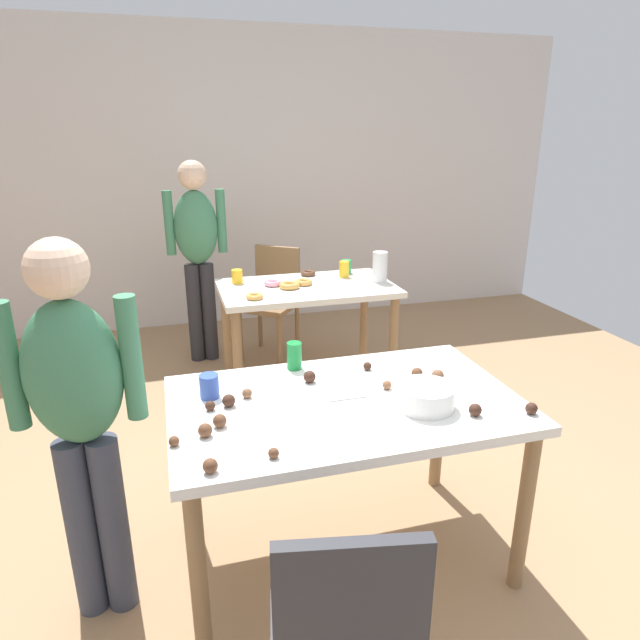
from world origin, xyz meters
name	(u,v)px	position (x,y,z in m)	size (l,w,h in m)	color
ground_plane	(331,535)	(0.00, 0.00, 0.00)	(6.40, 6.40, 0.00)	#9E7A56
wall_back	(229,182)	(0.00, 3.20, 1.30)	(6.40, 0.10, 2.60)	silver
dining_table_near	(345,420)	(0.01, -0.13, 0.66)	(1.36, 0.83, 0.75)	white
dining_table_far	(307,301)	(0.29, 1.53, 0.64)	(1.17, 0.69, 0.75)	silver
chair_near_table	(345,629)	(-0.24, -0.92, 0.50)	(0.47, 0.47, 0.87)	#2D2D33
chair_far_table	(273,295)	(0.19, 2.22, 0.50)	(0.56, 0.56, 0.87)	olive
person_girl_near	(79,408)	(-0.95, -0.14, 0.86)	(0.45, 0.23, 1.44)	#383D4C
person_adult_far	(197,245)	(-0.37, 2.25, 0.93)	(0.45, 0.21, 1.54)	#28282D
mixing_bowl	(426,397)	(0.29, -0.27, 0.79)	(0.22, 0.22, 0.09)	white
soda_can	(294,356)	(-0.11, 0.22, 0.81)	(0.07, 0.07, 0.12)	#198438
fork_near	(347,399)	(0.02, -0.13, 0.75)	(0.17, 0.02, 0.01)	silver
cup_near_0	(209,386)	(-0.49, 0.04, 0.80)	(0.08, 0.08, 0.10)	#3351B2
cake_ball_0	(417,373)	(0.37, -0.02, 0.77)	(0.05, 0.05, 0.05)	brown
cake_ball_1	(531,408)	(0.64, -0.43, 0.77)	(0.04, 0.04, 0.04)	#3D2319
cake_ball_2	(229,401)	(-0.43, -0.06, 0.77)	(0.05, 0.05, 0.05)	#3D2319
cake_ball_3	(367,366)	(0.20, 0.12, 0.77)	(0.04, 0.04, 0.04)	#3D2319
cake_ball_4	(475,410)	(0.44, -0.38, 0.77)	(0.05, 0.05, 0.05)	#3D2319
cake_ball_5	(210,406)	(-0.50, -0.07, 0.77)	(0.04, 0.04, 0.04)	#3D2319
cake_ball_6	(174,441)	(-0.64, -0.29, 0.77)	(0.04, 0.04, 0.04)	brown
cake_ball_7	(220,421)	(-0.48, -0.20, 0.77)	(0.05, 0.05, 0.05)	brown
cake_ball_8	(310,377)	(-0.08, 0.06, 0.78)	(0.05, 0.05, 0.05)	#3D2319
cake_ball_9	(247,393)	(-0.35, -0.01, 0.77)	(0.04, 0.04, 0.04)	brown
cake_ball_10	(387,385)	(0.21, -0.09, 0.77)	(0.04, 0.04, 0.04)	brown
cake_ball_11	(205,430)	(-0.54, -0.26, 0.77)	(0.05, 0.05, 0.05)	brown
cake_ball_12	(210,466)	(-0.54, -0.48, 0.77)	(0.05, 0.05, 0.05)	brown
cake_ball_13	(274,453)	(-0.34, -0.45, 0.77)	(0.04, 0.04, 0.04)	brown
cake_ball_14	(438,375)	(0.44, -0.07, 0.78)	(0.05, 0.05, 0.05)	brown
pitcher_far	(380,267)	(0.80, 1.49, 0.85)	(0.10, 0.10, 0.21)	white
cup_far_0	(346,267)	(0.66, 1.78, 0.80)	(0.07, 0.07, 0.10)	green
cup_far_1	(344,269)	(0.61, 1.68, 0.81)	(0.07, 0.07, 0.11)	yellow
cup_far_2	(237,277)	(-0.15, 1.72, 0.80)	(0.08, 0.08, 0.09)	yellow
donut_far_0	(308,273)	(0.37, 1.79, 0.77)	(0.11, 0.11, 0.03)	brown
donut_far_1	(273,283)	(0.07, 1.60, 0.77)	(0.12, 0.12, 0.04)	pink
donut_far_2	(289,285)	(0.16, 1.50, 0.77)	(0.14, 0.14, 0.04)	gold
donut_far_3	(304,282)	(0.28, 1.56, 0.77)	(0.12, 0.12, 0.03)	gold
donut_far_4	(255,296)	(-0.10, 1.32, 0.77)	(0.11, 0.11, 0.03)	gold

